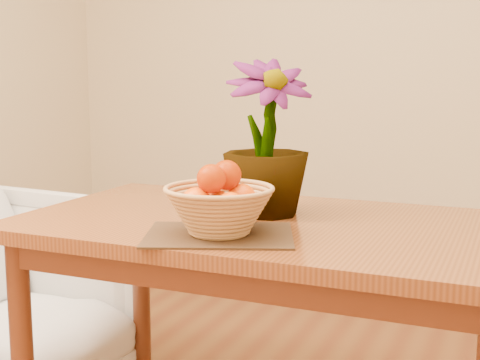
% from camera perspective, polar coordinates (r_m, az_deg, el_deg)
% --- Properties ---
extents(wall_back, '(4.00, 0.02, 2.70)m').
position_cam_1_polar(wall_back, '(3.74, 13.33, 11.76)').
color(wall_back, beige).
rests_on(wall_back, floor).
extents(table, '(1.40, 0.80, 0.75)m').
position_cam_1_polar(table, '(1.91, 2.35, -5.99)').
color(table, brown).
rests_on(table, floor).
extents(placemat, '(0.45, 0.39, 0.01)m').
position_cam_1_polar(placemat, '(1.70, -1.78, -4.71)').
color(placemat, '#372314').
rests_on(placemat, table).
extents(wicker_basket, '(0.28, 0.28, 0.11)m').
position_cam_1_polar(wicker_basket, '(1.69, -1.79, -2.75)').
color(wicker_basket, tan).
rests_on(wicker_basket, placemat).
extents(orange_pile, '(0.17, 0.17, 0.14)m').
position_cam_1_polar(orange_pile, '(1.68, -1.78, -0.83)').
color(orange_pile, '#FE4D04').
rests_on(orange_pile, wicker_basket).
extents(potted_plant, '(0.36, 0.36, 0.45)m').
position_cam_1_polar(potted_plant, '(1.92, 2.27, 3.65)').
color(potted_plant, '#1F4D16').
rests_on(potted_plant, table).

